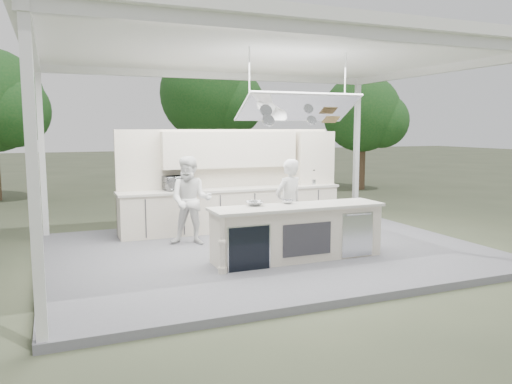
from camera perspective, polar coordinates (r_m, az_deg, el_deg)
name	(u,v)px	position (r m, az deg, el deg)	size (l,w,h in m)	color
ground	(266,254)	(9.61, 1.20, -7.14)	(90.00, 90.00, 0.00)	#484D35
stage_deck	(266,251)	(9.59, 1.20, -6.79)	(8.00, 6.00, 0.12)	#5A5B5F
tent	(267,55)	(9.38, 1.31, 15.35)	(8.20, 6.20, 3.86)	white
demo_island	(297,232)	(8.74, 4.67, -4.61)	(3.10, 0.79, 0.95)	beige
back_counter	(233,209)	(11.22, -2.66, -1.93)	(5.08, 0.72, 0.95)	beige
back_wall_unit	(248,164)	(11.46, -0.96, 3.19)	(5.05, 0.48, 2.25)	beige
tree_cluster	(155,103)	(18.67, -11.46, 9.91)	(19.55, 9.40, 5.85)	brown
head_chef	(289,204)	(9.44, 3.76, -1.38)	(0.62, 0.41, 1.71)	white
sous_chef	(191,201)	(9.84, -7.46, -0.97)	(0.85, 0.66, 1.74)	white
toaster_oven	(177,183)	(10.83, -8.97, 1.01)	(0.56, 0.38, 0.31)	#AEB0B5
bowl_large	(255,203)	(8.60, -0.15, -1.31)	(0.31, 0.31, 0.07)	#B7B9BE
bowl_small	(288,202)	(8.86, 3.63, -1.11)	(0.21, 0.21, 0.07)	silver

